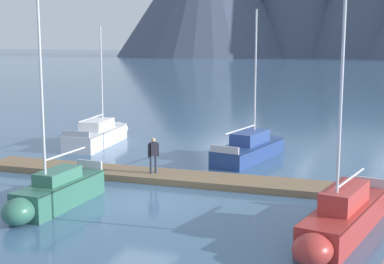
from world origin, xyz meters
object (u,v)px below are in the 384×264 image
Objects in this scene: person_on_dock at (153,153)px; sailboat_mid_dock_starboard at (341,218)px; sailboat_mid_dock_port at (252,147)px; sailboat_nearest_berth at (100,134)px; sailboat_second_berth at (54,193)px.

sailboat_mid_dock_starboard is at bearing -29.18° from person_on_dock.
person_on_dock is (-3.19, -6.29, 0.66)m from sailboat_mid_dock_port.
sailboat_mid_dock_port is 4.82× the size of person_on_dock.
sailboat_nearest_berth is 10.06m from person_on_dock.
sailboat_mid_dock_starboard is 10.36m from person_on_dock.
person_on_dock is at bearing 150.82° from sailboat_mid_dock_starboard.
sailboat_second_berth is 12.85m from sailboat_mid_dock_port.
sailboat_mid_dock_port reaches higher than sailboat_second_berth.
sailboat_mid_dock_port is 7.09m from person_on_dock.
sailboat_nearest_berth is 4.49× the size of person_on_dock.
sailboat_second_berth is 0.98× the size of sailboat_mid_dock_port.
sailboat_mid_dock_starboard reaches higher than sailboat_mid_dock_port.
sailboat_mid_dock_starboard is 4.96× the size of person_on_dock.
sailboat_mid_dock_starboard is at bearing -62.75° from sailboat_mid_dock_port.
person_on_dock is (-9.03, 5.05, 0.59)m from sailboat_mid_dock_starboard.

